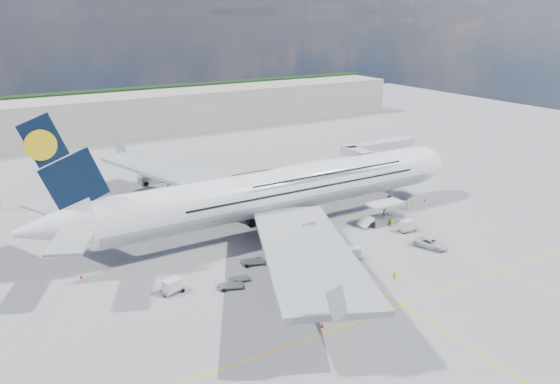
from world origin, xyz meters
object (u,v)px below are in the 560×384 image
cone_nose (425,200)px  cone_tail (81,276)px  cone_wing_left_inner (209,223)px  dolly_row_b (230,286)px  dolly_row_c (253,261)px  airliner (281,189)px  cargo_loader (383,216)px  dolly_row_a (172,286)px  service_van (431,243)px  catering_truck_inner (198,203)px  crew_van (412,226)px  cone_wing_left_outer (169,191)px  baggage_tug (336,262)px  catering_truck_outer (152,176)px  crew_wing (324,277)px  dolly_back (239,279)px  crew_nose (408,204)px  dolly_nose_near (352,253)px  dolly_nose_far (407,225)px  crew_loader (392,221)px  cone_wing_right_inner (257,258)px  crew_tug (395,276)px  cone_wing_right_outer (322,325)px  jet_bridge (375,153)px

cone_nose → cone_tail: (-64.24, 1.15, -0.01)m
cone_wing_left_inner → cone_tail: bearing=-158.1°
dolly_row_b → dolly_row_c: bearing=60.0°
airliner → cargo_loader: airliner is taller
dolly_row_a → service_van: 40.29m
cone_tail → catering_truck_inner: bearing=33.9°
crew_van → cone_wing_left_outer: 49.39m
baggage_tug → catering_truck_outer: 53.64m
airliner → cone_nose: 31.85m
dolly_row_c → crew_wing: size_ratio=2.40×
dolly_back → cone_wing_left_outer: size_ratio=5.97×
catering_truck_inner → crew_van: (26.78, -27.59, -0.75)m
dolly_row_a → crew_van: bearing=-20.0°
crew_nose → dolly_nose_near: bearing=170.1°
catering_truck_inner → crew_nose: 38.91m
dolly_row_b → cone_nose: bearing=35.0°
airliner → dolly_nose_far: 22.00m
dolly_row_b → crew_loader: (33.60, 5.72, 0.48)m
cargo_loader → crew_wing: cargo_loader is taller
dolly_back → dolly_nose_near: 17.69m
crew_loader → cargo_loader: bearing=130.1°
catering_truck_outer → cone_wing_right_inner: (0.82, -45.08, -1.38)m
dolly_back → crew_tug: bearing=-21.0°
baggage_tug → catering_truck_outer: bearing=120.9°
dolly_row_b → catering_truck_inner: bearing=95.8°
cargo_loader → cone_wing_left_outer: bearing=126.4°
cone_wing_right_inner → service_van: bearing=-21.5°
dolly_row_c → baggage_tug: bearing=-15.7°
cargo_loader → cone_wing_right_inner: (-26.21, -1.96, -0.97)m
baggage_tug → cone_wing_left_outer: 45.82m
crew_wing → cone_wing_right_inner: bearing=47.2°
airliner → cone_nose: (31.05, -2.74, -6.58)m
service_van → dolly_row_c: bearing=140.5°
catering_truck_inner → cone_wing_left_inner: 7.16m
crew_van → cone_wing_right_inner: (-27.54, 3.78, -0.67)m
catering_truck_outer → cone_tail: size_ratio=10.68×
dolly_row_a → cone_wing_left_inner: dolly_row_a is taller
cone_nose → baggage_tug: bearing=-156.3°
dolly_back → crew_wing: crew_wing is taller
cone_wing_right_outer → service_van: bearing=19.6°
dolly_nose_near → dolly_nose_far: bearing=32.4°
jet_bridge → cone_wing_right_outer: (-41.34, -39.81, -6.57)m
cone_nose → cone_wing_right_inner: size_ratio=1.03×
crew_wing → cone_nose: size_ratio=2.67×
dolly_row_b → crew_tug: (19.90, -10.01, 0.54)m
cone_wing_right_inner → crew_tug: bearing=-51.0°
crew_tug → cone_wing_left_outer: bearing=119.6°
cargo_loader → dolly_row_c: bearing=-174.2°
catering_truck_outer → crew_wing: 56.15m
crew_nose → cone_wing_right_inner: bearing=150.0°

